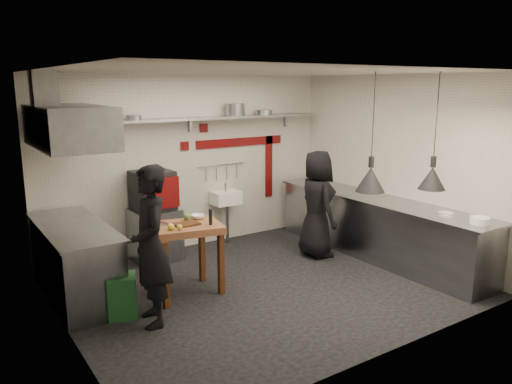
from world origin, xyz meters
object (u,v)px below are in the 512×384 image
chef_right (317,204)px  combi_oven (153,190)px  oven_stand (155,235)px  chef_left (151,246)px  green_bin (123,296)px  prep_table (185,259)px

chef_right → combi_oven: bearing=73.1°
oven_stand → chef_left: bearing=-115.9°
chef_left → chef_right: 3.11m
combi_oven → chef_right: size_ratio=0.35×
green_bin → chef_right: bearing=7.0°
green_bin → prep_table: (0.89, 0.19, 0.21)m
oven_stand → chef_right: bearing=-31.5°
oven_stand → chef_left: 2.18m
combi_oven → chef_right: bearing=-32.2°
oven_stand → prep_table: (-0.18, -1.42, 0.06)m
prep_table → green_bin: bearing=-156.1°
green_bin → chef_left: chef_left is taller
combi_oven → chef_left: bearing=-115.5°
prep_table → chef_right: (2.37, 0.21, 0.37)m
chef_right → chef_left: bearing=116.5°
green_bin → chef_left: (0.24, -0.33, 0.65)m
combi_oven → prep_table: combi_oven is taller
chef_left → combi_oven: bearing=167.1°
combi_oven → chef_right: chef_right is taller
chef_right → oven_stand: bearing=73.8°
prep_table → chef_right: 2.41m
chef_left → green_bin: bearing=-134.5°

